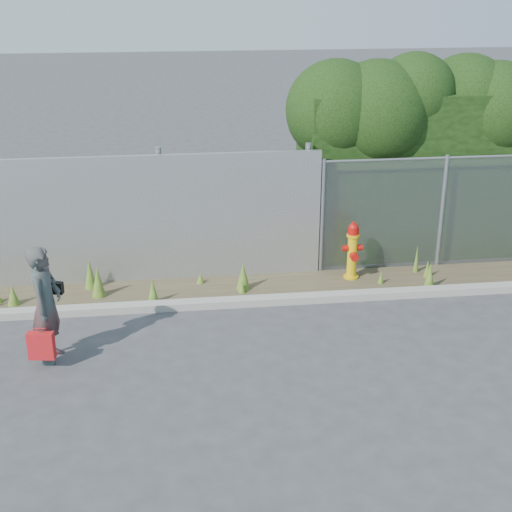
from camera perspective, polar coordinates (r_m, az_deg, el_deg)
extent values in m
plane|color=#3A3A3C|center=(9.91, 2.75, -8.31)|extent=(80.00, 80.00, 0.00)
cube|color=gray|center=(11.46, 1.24, -3.55)|extent=(16.00, 0.22, 0.12)
cube|color=#453A27|center=(12.02, 0.83, -2.56)|extent=(16.00, 1.20, 0.01)
cone|color=#46691F|center=(11.87, -12.53, -2.09)|extent=(0.23, 0.23, 0.52)
cone|color=#46691F|center=(12.17, -4.47, -1.83)|extent=(0.14, 0.14, 0.19)
cone|color=#46691F|center=(11.78, -1.11, -2.55)|extent=(0.12, 0.12, 0.21)
cone|color=#46691F|center=(11.98, -18.87, -3.05)|extent=(0.20, 0.20, 0.34)
cone|color=#46691F|center=(12.25, 13.72, -1.58)|extent=(0.18, 0.18, 0.46)
cone|color=#46691F|center=(12.70, 13.55, -1.05)|extent=(0.12, 0.12, 0.32)
cone|color=#46691F|center=(12.30, 9.96, -1.73)|extent=(0.11, 0.11, 0.24)
cone|color=#46691F|center=(12.83, 12.72, -0.28)|extent=(0.09, 0.09, 0.51)
cone|color=#46691F|center=(11.86, -1.03, -1.68)|extent=(0.24, 0.24, 0.48)
cone|color=#46691F|center=(12.19, -13.14, -1.45)|extent=(0.20, 0.20, 0.54)
cone|color=#46691F|center=(11.50, -8.25, -2.85)|extent=(0.20, 0.20, 0.42)
cube|color=#A2A5A9|center=(12.19, -14.87, 2.59)|extent=(8.50, 0.08, 2.20)
cylinder|color=gray|center=(12.17, -7.58, 3.36)|extent=(0.10, 0.10, 2.30)
cylinder|color=gray|center=(12.39, 4.08, 3.84)|extent=(0.10, 0.10, 2.30)
cube|color=gray|center=(13.41, 18.82, 3.44)|extent=(6.50, 0.03, 2.00)
cylinder|color=gray|center=(13.15, 19.35, 7.57)|extent=(6.50, 0.04, 0.04)
cylinder|color=gray|center=(12.37, 5.31, 3.15)|extent=(0.07, 0.07, 2.05)
cylinder|color=gray|center=(12.98, 14.64, 3.44)|extent=(0.07, 0.07, 2.05)
cube|color=black|center=(14.26, 18.48, 6.66)|extent=(7.30, 1.60, 3.00)
sphere|color=black|center=(12.91, 6.40, 11.51)|extent=(1.79, 1.79, 1.79)
sphere|color=black|center=(13.02, 9.68, 11.21)|extent=(1.88, 1.88, 1.88)
sphere|color=black|center=(13.21, 12.55, 12.52)|extent=(1.48, 1.48, 1.48)
sphere|color=black|center=(13.79, 16.38, 11.84)|extent=(1.69, 1.69, 1.69)
sphere|color=black|center=(13.87, 18.53, 11.03)|extent=(1.76, 1.76, 1.76)
cylinder|color=#E2B20B|center=(12.48, 7.60, -1.68)|extent=(0.26, 0.26, 0.06)
cylinder|color=#E2B20B|center=(12.34, 7.68, -0.13)|extent=(0.17, 0.17, 0.78)
cylinder|color=#E2B20B|center=(12.20, 7.78, 1.66)|extent=(0.22, 0.22, 0.05)
cylinder|color=#B20F0A|center=(12.17, 7.80, 1.94)|extent=(0.19, 0.19, 0.09)
sphere|color=#B20F0A|center=(12.15, 7.81, 2.23)|extent=(0.18, 0.18, 0.18)
cylinder|color=#B20F0A|center=(12.12, 7.83, 2.64)|extent=(0.05, 0.05, 0.05)
cylinder|color=#B20F0A|center=(12.25, 7.14, 0.62)|extent=(0.09, 0.10, 0.10)
cylinder|color=#B20F0A|center=(12.31, 8.31, 0.67)|extent=(0.09, 0.10, 0.10)
cylinder|color=#B20F0A|center=(12.20, 7.85, -0.05)|extent=(0.14, 0.11, 0.14)
imported|color=#0F635A|center=(9.96, -16.43, -3.72)|extent=(0.52, 0.68, 1.66)
cube|color=#A92009|center=(9.93, -16.80, -6.87)|extent=(0.35, 0.13, 0.38)
cylinder|color=#A92009|center=(9.81, -16.96, -5.57)|extent=(0.16, 0.01, 0.01)
cube|color=black|center=(10.07, -15.78, -2.46)|extent=(0.22, 0.09, 0.17)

